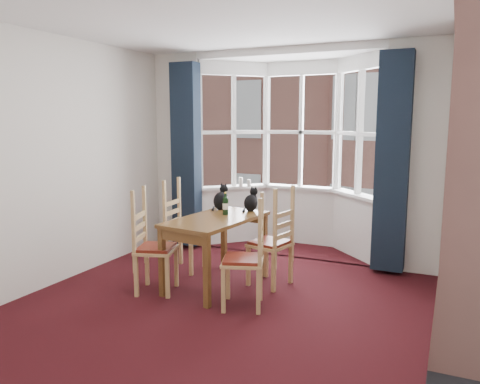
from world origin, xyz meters
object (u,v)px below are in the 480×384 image
Objects in this scene: cat_left at (221,199)px; candle_tall at (241,182)px; chair_right_far at (277,245)px; cat_right at (251,202)px; chair_left_near at (148,249)px; chair_right_near at (252,261)px; dining_table at (216,227)px; wine_bottle at (226,205)px; candle_short at (249,183)px; chair_left_far at (179,232)px.

cat_left is 1.38m from candle_tall.
cat_right is at bearing 148.56° from chair_right_far.
chair_right_far is 0.65m from cat_right.
cat_right reaches higher than chair_left_near.
chair_right_near is 0.66m from chair_right_far.
dining_table is at bearing 146.07° from chair_right_near.
cat_left is at bearing 166.03° from chair_right_far.
chair_right_near is 2.51m from candle_tall.
chair_left_near is 3.08× the size of cat_right.
dining_table is at bearing -158.23° from chair_right_far.
wine_bottle is 2.45× the size of candle_short.
dining_table is 1.47× the size of chair_right_far.
chair_right_far is at bearing -53.30° from candle_tall.
candle_short is at bearing 114.20° from chair_right_near.
cat_left is (0.53, 0.13, 0.43)m from chair_left_far.
wine_bottle is (0.02, 0.19, 0.23)m from dining_table.
cat_right reaches higher than candle_short.
cat_left is 0.37m from cat_right.
cat_left is at bearing -80.58° from candle_short.
cat_right is at bearing 51.33° from chair_left_near.
wine_bottle is (-0.18, -0.32, 0.00)m from cat_right.
chair_left_near is at bearing -176.71° from chair_right_near.
chair_right_near is at bearing -65.80° from candle_short.
chair_left_near is 2.31m from candle_tall.
wine_bottle reaches higher than chair_right_near.
chair_left_near is 1.20m from chair_right_near.
wine_bottle is 1.92× the size of candle_tall.
chair_right_far is (0.63, 0.25, -0.20)m from dining_table.
wine_bottle is at bearing -71.44° from candle_tall.
wine_bottle is (0.19, -0.26, -0.01)m from cat_left.
chair_left_near is at bearing -132.62° from wine_bottle.
chair_left_near reaches higher than dining_table.
candle_short is (0.31, 1.49, 0.45)m from chair_left_far.
chair_left_near is 1.34m from cat_right.
chair_left_near and chair_right_near have the same top height.
chair_right_far is 0.74m from wine_bottle.
cat_right is 1.46m from candle_tall.
wine_bottle is 1.68m from candle_short.
chair_left_far is at bearing 176.92° from chair_right_far.
wine_bottle is (0.72, -0.14, 0.43)m from chair_left_far.
chair_left_near is 1.00× the size of chair_left_far.
chair_left_far is at bearing 150.70° from chair_right_near.
dining_table is at bearing -97.36° from wine_bottle.
candle_short reaches higher than chair_left_near.
chair_left_near is 2.34m from candle_short.
cat_left reaches higher than cat_right.
dining_table is at bearing 39.12° from chair_left_near.
chair_right_near is 2.48m from candle_short.
cat_left is 0.32m from wine_bottle.
dining_table is 0.79m from chair_left_far.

